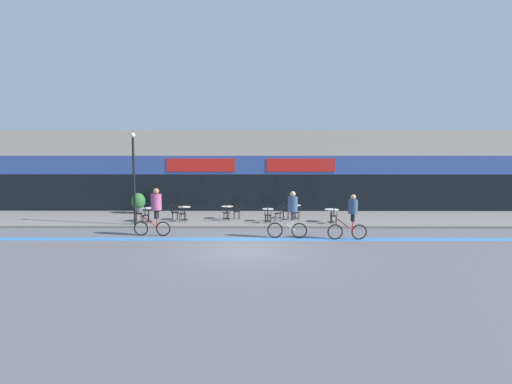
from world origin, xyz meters
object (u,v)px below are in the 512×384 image
Objects in this scene: cafe_chair_0_near at (145,214)px; cafe_chair_4_near at (296,211)px; cafe_chair_1_side at (173,211)px; cafe_chair_3_side at (279,212)px; lamp_post at (134,172)px; cafe_chair_0_side at (137,212)px; bistro_table_2 at (227,210)px; cafe_chair_2_near at (226,212)px; cyclist_1 at (155,208)px; cafe_chair_3_near at (268,214)px; bistro_table_5 at (332,213)px; bistro_table_3 at (268,212)px; planter_pot at (138,202)px; cafe_chair_4_side at (284,210)px; cafe_chair_1_near at (182,213)px; cyclist_0 at (351,214)px; cafe_chair_5_near at (334,215)px; cafe_chair_2_side at (238,210)px; bistro_table_0 at (149,212)px; bistro_table_4 at (295,209)px; cyclist_2 at (291,211)px; bistro_table_1 at (185,210)px.

cafe_chair_0_near and cafe_chair_4_near have the same top height.
cafe_chair_1_side and cafe_chair_3_side have the same top height.
lamp_post is at bearing 125.61° from cafe_chair_0_near.
cafe_chair_0_side is at bearing 41.98° from cafe_chair_0_near.
cafe_chair_0_side is (-4.91, -0.89, -0.01)m from bistro_table_2.
cafe_chair_2_near is 4.72m from cyclist_1.
cafe_chair_3_side is (0.64, 0.62, 0.00)m from cafe_chair_3_near.
cafe_chair_2_near is at bearing 175.97° from bistro_table_5.
bistro_table_3 is at bearing -19.25° from bistro_table_2.
bistro_table_2 is at bearing -74.05° from cafe_chair_0_near.
planter_pot reaches higher than cafe_chair_0_near.
cafe_chair_4_side reaches higher than bistro_table_2.
cyclist_1 is at bearing 176.71° from cafe_chair_1_near.
bistro_table_5 is 8.84m from cafe_chair_1_side.
cafe_chair_5_near is at bearing -86.66° from cyclist_0.
cafe_chair_1_near and cafe_chair_2_side have the same top height.
bistro_table_0 is 0.84× the size of cafe_chair_3_side.
cafe_chair_4_near is (1.00, 0.41, 0.00)m from cafe_chair_3_side.
cafe_chair_2_near is 2.44m from cafe_chair_3_near.
cafe_chair_4_near is at bearing -5.81° from bistro_table_2.
cafe_chair_0_near reaches higher than bistro_table_3.
planter_pot reaches higher than bistro_table_3.
cafe_chair_2_near is (0.00, -0.63, -0.01)m from bistro_table_2.
cyclist_2 is at bearing -97.47° from bistro_table_4.
cyclist_2 is at bearing -92.65° from cafe_chair_4_side.
cyclist_1 is at bearing 110.95° from cafe_chair_4_near.
cafe_chair_4_near is (3.94, -0.40, -0.01)m from bistro_table_2.
cafe_chair_0_side is 1.00× the size of cafe_chair_4_near.
cafe_chair_1_near is at bearing 24.29° from cafe_chair_2_side.
cafe_chair_2_side is at bearing 154.67° from bistro_table_3.
bistro_table_3 is at bearing 8.62° from lamp_post.
cyclist_2 is (-0.64, -4.87, 0.57)m from bistro_table_4.
cafe_chair_1_near is 9.25m from cyclist_0.
bistro_table_2 is at bearing 8.69° from bistro_table_1.
cafe_chair_0_side and cafe_chair_3_near have the same top height.
cafe_chair_3_side is 3.90m from cyclist_2.
bistro_table_5 is at bearing -15.60° from planter_pot.
cyclist_2 is (0.35, -3.84, 0.60)m from cafe_chair_3_side.
lamp_post reaches higher than cafe_chair_3_near.
cafe_chair_2_side is 0.44× the size of cyclist_0.
bistro_table_1 is at bearing 86.35° from cafe_chair_5_near.
cafe_chair_2_side reaches higher than bistro_table_3.
cafe_chair_4_side is 0.44× the size of cyclist_0.
planter_pot reaches higher than cafe_chair_4_near.
cyclist_2 is at bearing 98.83° from cafe_chair_3_side.
bistro_table_4 is 4.02m from cafe_chair_2_near.
cafe_chair_3_side is 1.00× the size of cafe_chair_5_near.
cafe_chair_0_near is 3.01m from cyclist_1.
cafe_chair_1_side is 0.42× the size of cyclist_2.
planter_pot is 4.71m from lamp_post.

